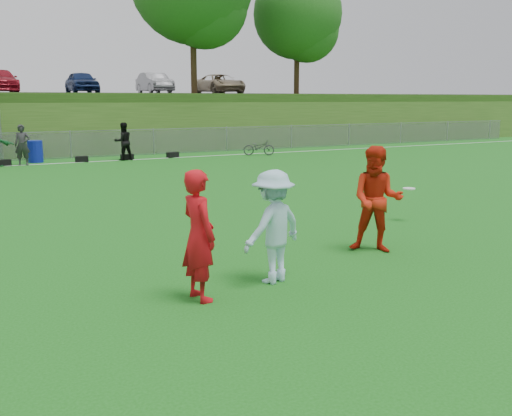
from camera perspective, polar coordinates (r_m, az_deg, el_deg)
ground at (r=9.34m, az=4.09°, el=-6.17°), size 120.00×120.00×0.00m
sideline_far at (r=26.15m, az=-17.20°, el=4.39°), size 60.00×0.10×0.01m
fence at (r=28.05m, az=-18.04°, el=6.07°), size 58.00×0.06×1.30m
berm at (r=38.88m, az=-20.95°, el=8.33°), size 120.00×18.00×3.00m
parking_lot at (r=40.85m, az=-21.45°, el=10.57°), size 120.00×12.00×0.10m
tree_green_far at (r=39.82m, az=4.42°, el=18.38°), size 5.88×5.88×8.19m
car_row at (r=39.75m, az=-23.06°, el=11.58°), size 32.04×5.18×1.44m
spectator_row at (r=25.71m, az=-23.63°, el=5.75°), size 9.41×0.76×1.69m
gear_bags at (r=26.41m, az=-15.39°, el=4.82°), size 7.95×0.42×0.26m
player_red_left at (r=7.79m, az=-5.74°, el=-2.75°), size 0.51×0.71×1.81m
player_red_center at (r=10.43m, az=12.00°, el=0.84°), size 1.18×1.16×1.92m
player_blue at (r=8.52m, az=1.72°, el=-1.88°), size 1.24×0.94×1.71m
frisbee at (r=13.29m, az=15.06°, el=1.89°), size 0.28×0.28×0.03m
recycling_bin at (r=26.77m, az=-21.20°, el=5.29°), size 0.82×0.82×0.95m
bicycle at (r=28.15m, az=0.29°, el=6.10°), size 1.59×1.16×0.80m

